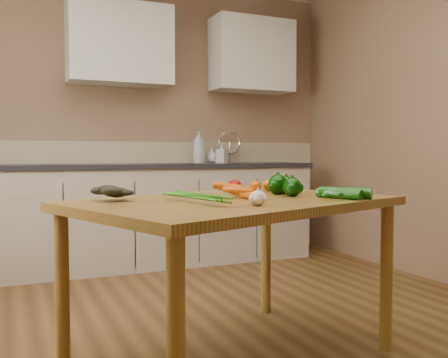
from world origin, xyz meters
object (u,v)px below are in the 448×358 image
pepper_c (292,187)px  zucchini_a (345,193)px  leafy_greens (117,189)px  tomato_a (234,187)px  soap_bottle_b (222,153)px  soap_bottle_c (212,155)px  pepper_a (278,185)px  tomato_b (255,186)px  soap_bottle_a (199,146)px  garlic_bulb (258,198)px  carrot_bunch (226,192)px  pepper_b (286,185)px  zucchini_b (339,194)px  table (235,217)px  tomato_c (269,185)px

pepper_c → zucchini_a: bearing=-49.1°
leafy_greens → tomato_a: leafy_greens is taller
soap_bottle_b → soap_bottle_c: size_ratio=1.32×
soap_bottle_c → pepper_a: (-0.54, -2.23, -0.14)m
tomato_a → tomato_b: (0.17, 0.09, -0.01)m
soap_bottle_a → tomato_a: 2.19m
pepper_a → tomato_a: size_ratio=1.24×
garlic_bulb → pepper_c: size_ratio=0.79×
carrot_bunch → tomato_a: (0.17, 0.27, 0.00)m
pepper_a → pepper_b: pepper_a is taller
carrot_bunch → leafy_greens: bearing=142.7°
zucchini_b → pepper_b: bearing=102.7°
table → tomato_c: size_ratio=23.39×
carrot_bunch → pepper_a: pepper_a is taller
soap_bottle_b → pepper_b: (-0.53, -2.10, -0.17)m
table → tomato_b: size_ratio=24.53×
table → carrot_bunch: bearing=-173.7°
soap_bottle_a → garlic_bulb: soap_bottle_a is taller
soap_bottle_a → soap_bottle_b: 0.22m
carrot_bunch → zucchini_a: size_ratio=1.10×
tomato_c → garlic_bulb: bearing=-122.1°
tomato_a → tomato_b: bearing=27.4°
soap_bottle_b → garlic_bulb: size_ratio=2.70×
tomato_a → garlic_bulb: bearing=-104.9°
pepper_a → zucchini_b: size_ratio=0.44×
tomato_b → zucchini_b: (0.17, -0.52, -0.01)m
tomato_a → tomato_b: tomato_a is taller
table → carrot_bunch: (-0.06, -0.03, 0.12)m
pepper_b → garlic_bulb: bearing=-131.1°
pepper_b → soap_bottle_a: bearing=81.4°
soap_bottle_b → leafy_greens: 2.58m
table → tomato_b: tomato_b is taller
carrot_bunch → tomato_c: carrot_bunch is taller
table → pepper_b: size_ratio=18.57×
soap_bottle_a → zucchini_b: size_ratio=1.35×
soap_bottle_b → pepper_b: 2.17m
zucchini_b → table: bearing=157.0°
pepper_a → pepper_c: 0.14m
soap_bottle_c → tomato_c: bearing=118.4°
soap_bottle_a → soap_bottle_b: bearing=-12.0°
tomato_c → tomato_b: bearing=-168.6°
leafy_greens → tomato_c: bearing=14.5°
garlic_bulb → tomato_c: tomato_c is taller
soap_bottle_c → leafy_greens: 2.64m
tomato_b → tomato_c: (0.10, 0.02, 0.00)m
zucchini_a → leafy_greens: bearing=163.0°
garlic_bulb → zucchini_a: (0.52, 0.11, -0.00)m
table → leafy_greens: leafy_greens is taller
table → tomato_a: 0.29m
carrot_bunch → zucchini_b: (0.51, -0.16, -0.01)m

